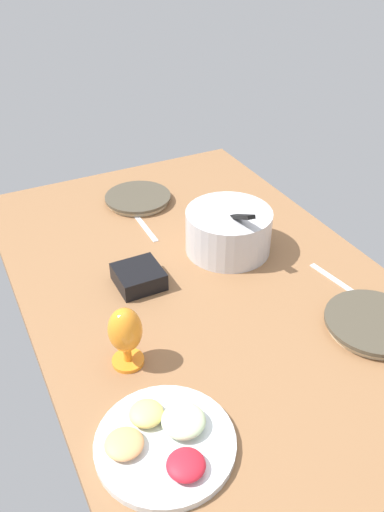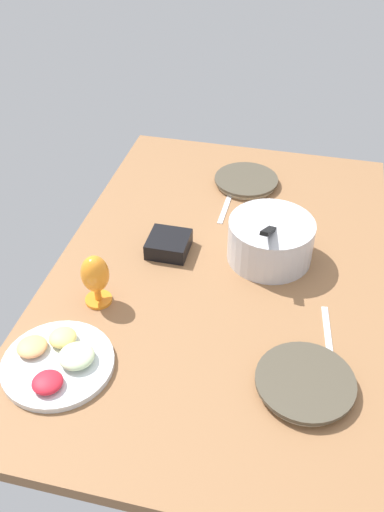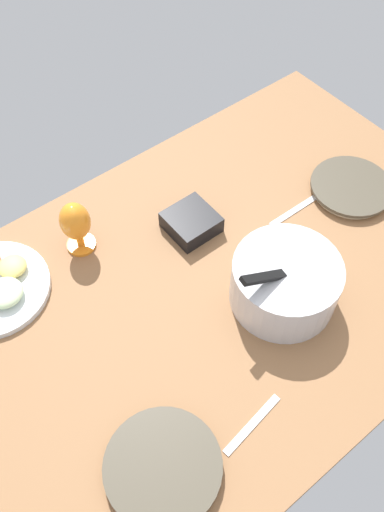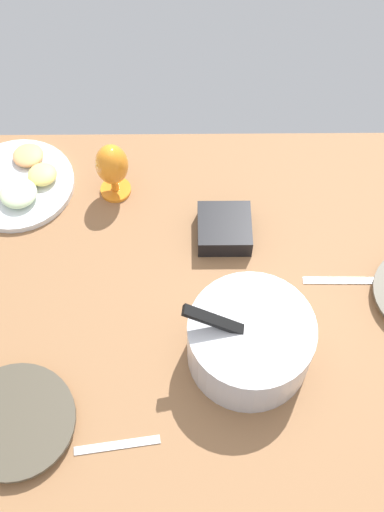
# 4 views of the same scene
# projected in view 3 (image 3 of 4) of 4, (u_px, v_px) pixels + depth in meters

# --- Properties ---
(ground_plane) EXTENTS (1.60, 1.04, 0.04)m
(ground_plane) POSITION_uv_depth(u_px,v_px,m) (219.00, 283.00, 1.45)
(ground_plane) COLOR #8C603D
(dinner_plate_left) EXTENTS (0.24, 0.24, 0.03)m
(dinner_plate_left) POSITION_uv_depth(u_px,v_px,m) (351.00, 188.00, 1.61)
(dinner_plate_left) COLOR beige
(dinner_plate_left) RESTS_ON ground_plane
(dinner_plate_right) EXTENTS (0.25, 0.25, 0.03)m
(dinner_plate_right) POSITION_uv_depth(u_px,v_px,m) (163.00, 467.00, 1.14)
(dinner_plate_right) COLOR beige
(dinner_plate_right) RESTS_ON ground_plane
(mixing_bowl) EXTENTS (0.28, 0.27, 0.20)m
(mixing_bowl) POSITION_uv_depth(u_px,v_px,m) (285.00, 282.00, 1.34)
(mixing_bowl) COLOR silver
(mixing_bowl) RESTS_ON ground_plane
(hurricane_glass_orange) EXTENTS (0.08, 0.08, 0.17)m
(hurricane_glass_orange) POSITION_uv_depth(u_px,v_px,m) (76.00, 223.00, 1.42)
(hurricane_glass_orange) COLOR orange
(hurricane_glass_orange) RESTS_ON ground_plane
(square_bowl_black) EXTENTS (0.13, 0.13, 0.05)m
(square_bowl_black) POSITION_uv_depth(u_px,v_px,m) (191.00, 222.00, 1.51)
(square_bowl_black) COLOR black
(square_bowl_black) RESTS_ON ground_plane
(fork_by_left_plate) EXTENTS (0.18, 0.02, 0.01)m
(fork_by_left_plate) POSITION_uv_depth(u_px,v_px,m) (294.00, 210.00, 1.57)
(fork_by_left_plate) COLOR silver
(fork_by_left_plate) RESTS_ON ground_plane
(fork_by_right_plate) EXTENTS (0.18, 0.04, 0.01)m
(fork_by_right_plate) POSITION_uv_depth(u_px,v_px,m) (252.00, 424.00, 1.21)
(fork_by_right_plate) COLOR silver
(fork_by_right_plate) RESTS_ON ground_plane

